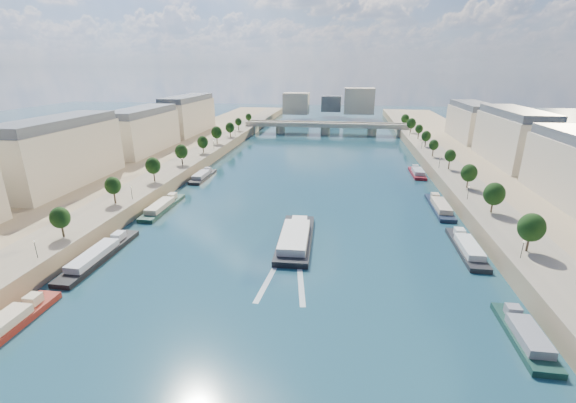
% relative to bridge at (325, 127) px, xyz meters
% --- Properties ---
extents(ground, '(700.00, 700.00, 0.00)m').
position_rel_bridge_xyz_m(ground, '(0.00, -134.54, -5.08)').
color(ground, '#0C2E37').
rests_on(ground, ground).
extents(quay_left, '(44.00, 520.00, 5.00)m').
position_rel_bridge_xyz_m(quay_left, '(-72.00, -134.54, -2.58)').
color(quay_left, '#9E8460').
rests_on(quay_left, ground).
extents(quay_right, '(44.00, 520.00, 5.00)m').
position_rel_bridge_xyz_m(quay_right, '(72.00, -134.54, -2.58)').
color(quay_right, '#9E8460').
rests_on(quay_right, ground).
extents(pave_left, '(14.00, 520.00, 0.10)m').
position_rel_bridge_xyz_m(pave_left, '(-57.00, -134.54, -0.03)').
color(pave_left, gray).
rests_on(pave_left, quay_left).
extents(pave_right, '(14.00, 520.00, 0.10)m').
position_rel_bridge_xyz_m(pave_right, '(57.00, -134.54, -0.03)').
color(pave_right, gray).
rests_on(pave_right, quay_right).
extents(trees_left, '(4.80, 268.80, 8.26)m').
position_rel_bridge_xyz_m(trees_left, '(-55.00, -132.54, 5.39)').
color(trees_left, '#382B1E').
rests_on(trees_left, ground).
extents(trees_right, '(4.80, 268.80, 8.26)m').
position_rel_bridge_xyz_m(trees_right, '(55.00, -124.54, 5.39)').
color(trees_right, '#382B1E').
rests_on(trees_right, ground).
extents(lamps_left, '(0.36, 200.36, 4.28)m').
position_rel_bridge_xyz_m(lamps_left, '(-52.50, -144.54, 2.70)').
color(lamps_left, black).
rests_on(lamps_left, ground).
extents(lamps_right, '(0.36, 200.36, 4.28)m').
position_rel_bridge_xyz_m(lamps_right, '(52.50, -129.54, 2.70)').
color(lamps_right, black).
rests_on(lamps_right, ground).
extents(buildings_left, '(16.00, 226.00, 23.20)m').
position_rel_bridge_xyz_m(buildings_left, '(-85.00, -122.54, 11.37)').
color(buildings_left, beige).
rests_on(buildings_left, ground).
extents(buildings_right, '(16.00, 226.00, 23.20)m').
position_rel_bridge_xyz_m(buildings_right, '(85.00, -122.54, 11.37)').
color(buildings_right, beige).
rests_on(buildings_right, ground).
extents(skyline, '(79.00, 42.00, 22.00)m').
position_rel_bridge_xyz_m(skyline, '(3.19, 84.98, 9.57)').
color(skyline, beige).
rests_on(skyline, ground).
extents(bridge, '(112.00, 12.00, 8.15)m').
position_rel_bridge_xyz_m(bridge, '(0.00, 0.00, 0.00)').
color(bridge, '#C1B79E').
rests_on(bridge, ground).
extents(tour_barge, '(9.65, 30.40, 4.09)m').
position_rel_bridge_xyz_m(tour_barge, '(1.24, -177.80, -3.90)').
color(tour_barge, black).
rests_on(tour_barge, ground).
extents(wake, '(10.76, 26.01, 0.04)m').
position_rel_bridge_xyz_m(wake, '(1.24, -194.34, -5.06)').
color(wake, silver).
rests_on(wake, ground).
extents(moored_barges_left, '(5.00, 158.38, 3.60)m').
position_rel_bridge_xyz_m(moored_barges_left, '(-45.50, -191.54, -4.24)').
color(moored_barges_left, '#191734').
rests_on(moored_barges_left, ground).
extents(moored_barges_right, '(5.00, 165.24, 3.60)m').
position_rel_bridge_xyz_m(moored_barges_right, '(45.50, -178.37, -4.24)').
color(moored_barges_right, black).
rests_on(moored_barges_right, ground).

